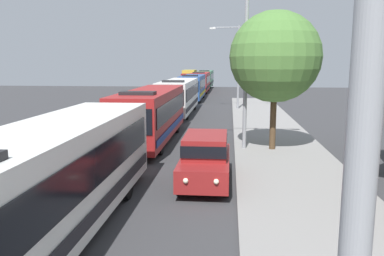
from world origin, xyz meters
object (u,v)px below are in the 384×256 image
bus_middle (179,95)px  box_truck_oncoming (189,77)px  bus_fourth_in_line (193,86)px  roadside_tree (275,57)px  bus_lead (49,179)px  bus_rear (200,81)px  white_suv (205,157)px  bus_second_in_line (151,113)px  streetlamp_far (239,58)px  bus_tail_end (205,78)px  streetlamp_mid (246,45)px

bus_middle → box_truck_oncoming: (-3.30, 41.30, 0.02)m
bus_fourth_in_line → roadside_tree: size_ratio=1.53×
bus_lead → bus_middle: bearing=90.0°
bus_rear → white_suv: 46.87m
bus_second_in_line → streetlamp_far: streetlamp_far is taller
bus_fourth_in_line → white_suv: size_ratio=2.28×
white_suv → streetlamp_far: (1.70, 24.03, 4.02)m
streetlamp_far → bus_tail_end: bearing=98.6°
bus_middle → bus_tail_end: same height
bus_second_in_line → bus_middle: (0.00, 12.74, 0.00)m
bus_fourth_in_line → bus_tail_end: size_ratio=0.89×
bus_lead → bus_rear: bearing=90.0°
bus_lead → bus_second_in_line: size_ratio=1.11×
bus_tail_end → bus_second_in_line: bearing=-90.0°
box_truck_oncoming → streetlamp_far: size_ratio=1.00×
bus_rear → bus_middle: bearing=-90.0°
bus_fourth_in_line → bus_tail_end: bearing=90.0°
streetlamp_mid → white_suv: bearing=-106.4°
bus_tail_end → streetlamp_far: 36.28m
bus_rear → bus_tail_end: (0.00, 13.03, 0.00)m
streetlamp_mid → streetlamp_far: 18.26m
bus_fourth_in_line → streetlamp_far: size_ratio=1.36×
bus_fourth_in_line → streetlamp_mid: bearing=-79.2°
bus_tail_end → box_truck_oncoming: bearing=147.0°
bus_rear → box_truck_oncoming: 15.53m
bus_middle → white_suv: size_ratio=2.47×
bus_lead → white_suv: bearing=56.1°
bus_rear → streetlamp_far: bearing=-76.6°
streetlamp_mid → streetlamp_far: (-0.00, 18.25, -0.48)m
bus_middle → bus_second_in_line: bearing=-90.0°
white_suv → roadside_tree: roadside_tree is taller
white_suv → box_truck_oncoming: 62.29m
bus_lead → box_truck_oncoming: size_ratio=1.53×
bus_middle → roadside_tree: size_ratio=1.66×
streetlamp_mid → streetlamp_far: bearing=90.0°
bus_fourth_in_line → streetlamp_far: (5.40, -10.10, 3.36)m
bus_lead → bus_fourth_in_line: size_ratio=1.12×
bus_second_in_line → bus_tail_end: 51.89m
bus_lead → roadside_tree: bearing=58.6°
bus_lead → white_suv: 6.67m
bus_second_in_line → white_suv: bus_second_in_line is taller
bus_fourth_in_line → white_suv: bus_fourth_in_line is taller
bus_middle → box_truck_oncoming: bearing=94.6°
streetlamp_mid → bus_lead: bearing=-115.6°
bus_rear → streetlamp_far: size_ratio=1.41×
white_suv → roadside_tree: (3.17, 5.76, 3.90)m
streetlamp_mid → streetlamp_far: streetlamp_mid is taller
bus_fourth_in_line → bus_tail_end: 25.61m
bus_second_in_line → roadside_tree: bearing=-16.9°
bus_fourth_in_line → box_truck_oncoming: 27.96m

